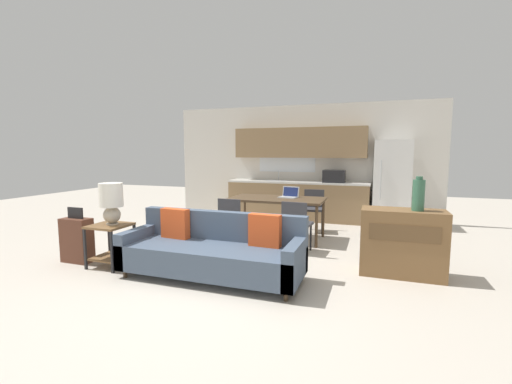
{
  "coord_description": "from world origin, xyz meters",
  "views": [
    {
      "loc": [
        1.72,
        -3.59,
        1.58
      ],
      "look_at": [
        -0.05,
        1.5,
        0.95
      ],
      "focal_mm": 24.0,
      "sensor_mm": 36.0,
      "label": 1
    }
  ],
  "objects": [
    {
      "name": "ground_plane",
      "position": [
        0.0,
        0.0,
        0.0
      ],
      "size": [
        20.0,
        20.0,
        0.0
      ],
      "primitive_type": "plane",
      "color": "beige"
    },
    {
      "name": "wall_back",
      "position": [
        -0.01,
        4.63,
        1.35
      ],
      "size": [
        6.4,
        0.07,
        2.7
      ],
      "color": "silver",
      "rests_on": "ground_plane"
    },
    {
      "name": "kitchen_counter",
      "position": [
        0.02,
        4.33,
        0.84
      ],
      "size": [
        3.29,
        0.65,
        2.15
      ],
      "color": "#8E704C",
      "rests_on": "ground_plane"
    },
    {
      "name": "refrigerator",
      "position": [
        2.06,
        4.23,
        0.92
      ],
      "size": [
        0.75,
        0.73,
        1.83
      ],
      "color": "white",
      "rests_on": "ground_plane"
    },
    {
      "name": "dining_table",
      "position": [
        0.06,
        2.35,
        0.69
      ],
      "size": [
        1.69,
        0.9,
        0.75
      ],
      "color": "brown",
      "rests_on": "ground_plane"
    },
    {
      "name": "couch",
      "position": [
        -0.17,
        0.21,
        0.33
      ],
      "size": [
        2.29,
        0.8,
        0.82
      ],
      "color": "#3D2D1E",
      "rests_on": "ground_plane"
    },
    {
      "name": "side_table",
      "position": [
        -1.7,
        0.11,
        0.4
      ],
      "size": [
        0.49,
        0.49,
        0.59
      ],
      "color": "brown",
      "rests_on": "ground_plane"
    },
    {
      "name": "table_lamp",
      "position": [
        -1.67,
        0.12,
        0.92
      ],
      "size": [
        0.31,
        0.31,
        0.57
      ],
      "color": "#B2A893",
      "rests_on": "side_table"
    },
    {
      "name": "credenza",
      "position": [
        2.09,
        1.05,
        0.43
      ],
      "size": [
        1.02,
        0.45,
        0.86
      ],
      "color": "brown",
      "rests_on": "ground_plane"
    },
    {
      "name": "vase",
      "position": [
        2.24,
        1.02,
        1.06
      ],
      "size": [
        0.14,
        0.14,
        0.43
      ],
      "color": "#336047",
      "rests_on": "credenza"
    },
    {
      "name": "dining_chair_far_right",
      "position": [
        0.59,
        3.18,
        0.48
      ],
      "size": [
        0.48,
        0.48,
        0.83
      ],
      "rotation": [
        0.0,
        0.0,
        0.14
      ],
      "color": "#38383D",
      "rests_on": "ground_plane"
    },
    {
      "name": "dining_chair_near_left",
      "position": [
        -0.49,
        1.57,
        0.48
      ],
      "size": [
        0.44,
        0.44,
        0.83
      ],
      "rotation": [
        0.0,
        0.0,
        3.08
      ],
      "color": "#38383D",
      "rests_on": "ground_plane"
    },
    {
      "name": "dining_chair_near_right",
      "position": [
        0.59,
        1.57,
        0.48
      ],
      "size": [
        0.45,
        0.45,
        0.83
      ],
      "rotation": [
        0.0,
        0.0,
        3.06
      ],
      "color": "#38383D",
      "rests_on": "ground_plane"
    },
    {
      "name": "laptop",
      "position": [
        0.25,
        2.5,
        0.8
      ],
      "size": [
        0.36,
        0.31,
        0.2
      ],
      "rotation": [
        0.0,
        0.0,
        -0.19
      ],
      "color": "#B7BABC",
      "rests_on": "dining_table"
    },
    {
      "name": "suitcase",
      "position": [
        -2.3,
        0.1,
        0.32
      ],
      "size": [
        0.44,
        0.22,
        0.8
      ],
      "color": "brown",
      "rests_on": "ground_plane"
    }
  ]
}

